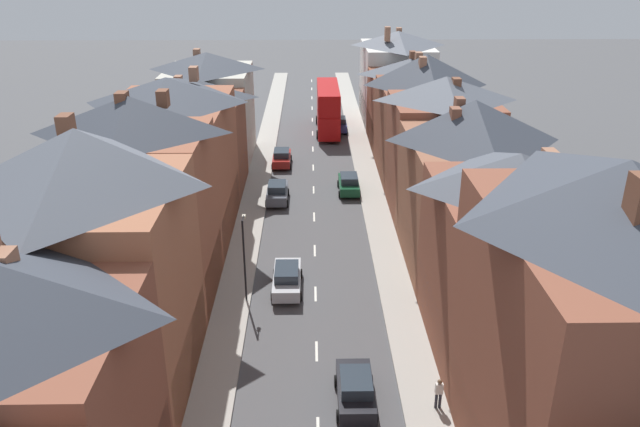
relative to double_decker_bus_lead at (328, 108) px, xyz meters
The scene contains 14 objects.
pavement_left 18.33m from the double_decker_bus_lead, 112.34° to the right, with size 2.20×104.00×0.14m, color #A8A399.
pavement_right 17.31m from the double_decker_bus_lead, 78.83° to the right, with size 2.20×104.00×0.14m, color #A8A399.
centre_line_dashes 19.06m from the double_decker_bus_lead, 95.45° to the right, with size 0.14×97.80×0.01m.
terrace_row_left 38.74m from the double_decker_bus_lead, 108.06° to the right, with size 8.00×62.19×13.19m.
terrace_row_right 30.08m from the double_decker_bus_lead, 73.73° to the right, with size 8.00×76.70×14.05m.
double_decker_bus_lead is the anchor object (origin of this frame).
car_near_blue 36.40m from the double_decker_bus_lead, 95.67° to the right, with size 1.90×4.56×1.65m.
car_near_silver 22.06m from the double_decker_bus_lead, 102.86° to the right, with size 1.90×4.26×1.71m.
car_parked_left_a 47.02m from the double_decker_bus_lead, 89.99° to the right, with size 1.90×4.02×1.71m.
car_parked_right_a 2.36m from the double_decker_bus_lead, ahead, with size 1.90×3.83×1.71m.
car_parked_left_b 19.53m from the double_decker_bus_lead, 86.14° to the right, with size 1.90×4.19×1.65m.
car_mid_white 13.16m from the double_decker_bus_lead, 112.09° to the right, with size 1.90×4.23×1.65m.
pedestrian_near_right 47.65m from the double_decker_bus_lead, 85.34° to the right, with size 0.36×0.22×1.61m.
street_lamp 37.98m from the double_decker_bus_lead, 99.15° to the right, with size 0.20×1.12×5.50m.
Camera 1 is at (-0.26, -15.90, 20.26)m, focal length 35.00 mm.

